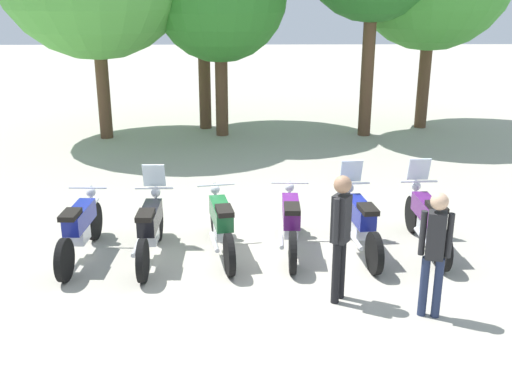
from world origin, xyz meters
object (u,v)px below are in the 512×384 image
motorcycle_0 (80,228)px  motorcycle_1 (150,227)px  motorcycle_2 (221,224)px  motorcycle_4 (359,221)px  person_1 (341,229)px  motorcycle_3 (291,221)px  motorcycle_5 (427,219)px  person_0 (435,246)px

motorcycle_0 → motorcycle_1: motorcycle_1 is taller
motorcycle_2 → motorcycle_4: size_ratio=0.99×
motorcycle_1 → person_1: size_ratio=1.24×
motorcycle_2 → motorcycle_4: (2.21, 0.04, 0.01)m
motorcycle_0 → person_1: bearing=-108.4°
motorcycle_3 → motorcycle_5: size_ratio=1.00×
motorcycle_0 → motorcycle_3: (3.31, 0.21, 0.00)m
motorcycle_3 → person_0: bearing=-140.2°
motorcycle_3 → motorcycle_4: motorcycle_4 is taller
motorcycle_3 → person_1: person_1 is taller
person_0 → motorcycle_4: bearing=-148.9°
motorcycle_0 → motorcycle_5: bearing=-85.0°
motorcycle_1 → person_0: 4.31m
motorcycle_3 → motorcycle_5: 2.20m
person_1 → motorcycle_0: bearing=12.4°
motorcycle_5 → person_0: person_0 is taller
motorcycle_1 → motorcycle_2: motorcycle_1 is taller
motorcycle_0 → motorcycle_2: size_ratio=1.01×
motorcycle_2 → motorcycle_3: same height
motorcycle_3 → motorcycle_4: 1.10m
motorcycle_0 → motorcycle_1: bearing=-89.0°
motorcycle_5 → person_0: (-0.56, -2.15, 0.47)m
motorcycle_0 → motorcycle_5: motorcycle_5 is taller
motorcycle_4 → motorcycle_5: size_ratio=1.00×
motorcycle_1 → person_1: 3.13m
motorcycle_3 → person_0: 2.72m
motorcycle_4 → person_1: (-0.57, -1.63, 0.53)m
person_0 → motorcycle_5: bearing=-178.3°
motorcycle_0 → motorcycle_1: (1.10, -0.03, 0.01)m
motorcycle_1 → motorcycle_2: bearing=-81.9°
person_0 → person_1: person_1 is taller
motorcycle_0 → motorcycle_2: 2.20m
motorcycle_2 → person_1: person_1 is taller
motorcycle_4 → person_1: person_1 is taller
motorcycle_3 → motorcycle_1: bearing=98.0°
person_1 → motorcycle_2: bearing=-10.9°
motorcycle_1 → person_0: size_ratio=1.30×
motorcycle_2 → motorcycle_3: (1.11, 0.08, 0.00)m
motorcycle_0 → person_0: (4.95, -1.90, 0.48)m
motorcycle_3 → person_1: size_ratio=1.24×
motorcycle_5 → person_0: size_ratio=1.30×
motorcycle_0 → person_0: person_0 is taller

